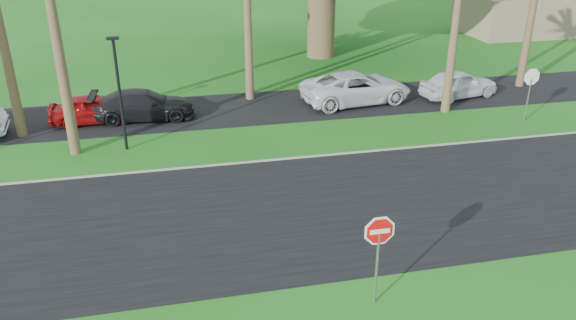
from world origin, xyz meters
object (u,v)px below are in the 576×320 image
(stop_sign_near, at_px, (379,243))
(car_pickup, at_px, (459,84))
(stop_sign_far, at_px, (531,84))
(car_minivan, at_px, (356,88))
(car_dark, at_px, (143,105))
(car_red, at_px, (93,109))

(stop_sign_near, distance_m, car_pickup, 18.07)
(stop_sign_far, relative_size, car_minivan, 0.47)
(stop_sign_near, distance_m, stop_sign_far, 15.91)
(car_dark, relative_size, car_pickup, 1.13)
(stop_sign_far, xyz_separation_m, car_minivan, (-6.84, 4.20, -1.00))
(stop_sign_near, height_order, car_pickup, stop_sign_near)
(car_red, bearing_deg, car_dark, -91.38)
(stop_sign_far, bearing_deg, car_red, -11.58)
(stop_sign_near, height_order, car_red, stop_sign_near)
(stop_sign_far, distance_m, car_dark, 17.81)
(car_red, xyz_separation_m, car_pickup, (18.20, -0.09, 0.05))
(car_minivan, xyz_separation_m, car_pickup, (5.50, -0.29, -0.06))
(stop_sign_far, distance_m, car_minivan, 8.09)
(car_red, relative_size, car_minivan, 0.69)
(car_minivan, bearing_deg, car_red, 83.25)
(stop_sign_far, xyz_separation_m, car_dark, (-17.32, 4.02, -1.09))
(car_minivan, bearing_deg, stop_sign_far, -129.14)
(car_minivan, distance_m, car_pickup, 5.50)
(stop_sign_near, relative_size, car_dark, 0.56)
(car_pickup, bearing_deg, stop_sign_far, -173.09)
(stop_sign_near, relative_size, car_pickup, 0.63)
(stop_sign_far, relative_size, car_dark, 0.56)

